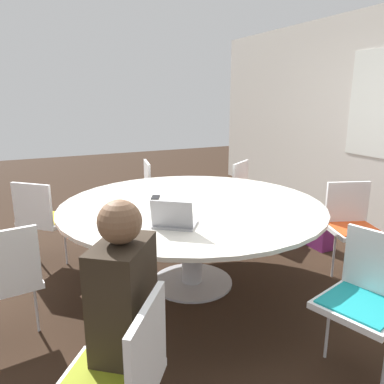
{
  "coord_description": "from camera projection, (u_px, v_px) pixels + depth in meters",
  "views": [
    {
      "loc": [
        2.8,
        -1.31,
        1.66
      ],
      "look_at": [
        0.0,
        0.0,
        0.86
      ],
      "focal_mm": 35.0,
      "sensor_mm": 36.0,
      "label": 1
    }
  ],
  "objects": [
    {
      "name": "ground_plane",
      "position": [
        192.0,
        283.0,
        3.41
      ],
      "size": [
        16.0,
        16.0,
        0.0
      ],
      "primitive_type": "plane",
      "color": "black"
    },
    {
      "name": "conference_table",
      "position": [
        192.0,
        215.0,
        3.25
      ],
      "size": [
        2.25,
        2.25,
        0.76
      ],
      "color": "#B7B7BC",
      "rests_on": "ground_plane"
    },
    {
      "name": "chair_0",
      "position": [
        120.0,
        377.0,
        1.56
      ],
      "size": [
        0.6,
        0.6,
        0.87
      ],
      "rotation": [
        0.0,
        0.0,
        8.78
      ],
      "color": "white",
      "rests_on": "ground_plane"
    },
    {
      "name": "chair_1",
      "position": [
        366.0,
        292.0,
        2.22
      ],
      "size": [
        0.54,
        0.52,
        0.87
      ],
      "rotation": [
        0.0,
        0.0,
        9.7
      ],
      "color": "white",
      "rests_on": "ground_plane"
    },
    {
      "name": "chair_2",
      "position": [
        352.0,
        221.0,
        3.48
      ],
      "size": [
        0.55,
        0.56,
        0.87
      ],
      "rotation": [
        0.0,
        0.0,
        10.65
      ],
      "color": "white",
      "rests_on": "ground_plane"
    },
    {
      "name": "chair_3",
      "position": [
        250.0,
        191.0,
        4.57
      ],
      "size": [
        0.6,
        0.6,
        0.87
      ],
      "rotation": [
        0.0,
        0.0,
        11.6
      ],
      "color": "white",
      "rests_on": "ground_plane"
    },
    {
      "name": "chair_4",
      "position": [
        158.0,
        189.0,
        4.68
      ],
      "size": [
        0.51,
        0.5,
        0.87
      ],
      "rotation": [
        0.0,
        0.0,
        12.37
      ],
      "color": "white",
      "rests_on": "ground_plane"
    },
    {
      "name": "chair_5",
      "position": [
        43.0,
        215.0,
        3.65
      ],
      "size": [
        0.61,
        0.61,
        0.87
      ],
      "rotation": [
        0.0,
        0.0,
        13.4
      ],
      "color": "white",
      "rests_on": "ground_plane"
    },
    {
      "name": "chair_6",
      "position": [
        4.0,
        275.0,
        2.43
      ],
      "size": [
        0.48,
        0.49,
        0.87
      ],
      "rotation": [
        0.0,
        0.0,
        14.27
      ],
      "color": "white",
      "rests_on": "ground_plane"
    },
    {
      "name": "person_0",
      "position": [
        121.0,
        303.0,
        1.75
      ],
      "size": [
        0.42,
        0.39,
        1.22
      ],
      "rotation": [
        0.0,
        0.0,
        8.78
      ],
      "color": "#2D2319",
      "rests_on": "ground_plane"
    },
    {
      "name": "laptop",
      "position": [
        174.0,
        220.0,
        2.62
      ],
      "size": [
        0.37,
        0.38,
        0.21
      ],
      "rotation": [
        0.0,
        0.0,
        4.07
      ],
      "color": "#99999E",
      "rests_on": "conference_table"
    },
    {
      "name": "spiral_notebook",
      "position": [
        120.0,
        219.0,
        2.77
      ],
      "size": [
        0.24,
        0.26,
        0.02
      ],
      "color": "maroon",
      "rests_on": "conference_table"
    },
    {
      "name": "cell_phone",
      "position": [
        155.0,
        197.0,
        3.4
      ],
      "size": [
        0.16,
        0.13,
        0.01
      ],
      "color": "black",
      "rests_on": "conference_table"
    },
    {
      "name": "handbag",
      "position": [
        317.0,
        235.0,
        4.2
      ],
      "size": [
        0.36,
        0.16,
        0.28
      ],
      "color": "#661E56",
      "rests_on": "ground_plane"
    }
  ]
}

